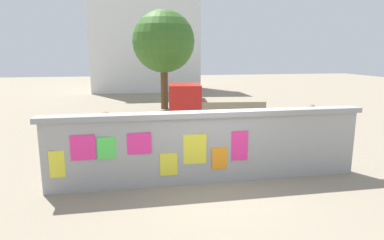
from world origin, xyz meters
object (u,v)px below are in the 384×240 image
object	(u,v)px
bicycle_near	(182,154)
tree_roadside	(164,42)
person_bystander	(107,136)
bicycle_far	(260,149)
auto_rickshaw_truck	(210,108)
motorcycle	(104,135)
person_walking	(310,126)

from	to	relation	value
bicycle_near	tree_roadside	xyz separation A→B (m)	(0.53, 9.66, 3.24)
tree_roadside	person_bystander	bearing A→B (deg)	-104.09
bicycle_far	person_bystander	size ratio (longest dim) A/B	1.06
auto_rickshaw_truck	motorcycle	world-z (taller)	auto_rickshaw_truck
motorcycle	tree_roadside	distance (m)	8.61
auto_rickshaw_truck	person_bystander	size ratio (longest dim) A/B	2.32
auto_rickshaw_truck	tree_roadside	xyz separation A→B (m)	(-1.20, 5.66, 2.71)
bicycle_near	person_bystander	world-z (taller)	person_bystander
person_walking	person_bystander	xyz separation A→B (m)	(-5.61, -0.11, 0.00)
motorcycle	bicycle_near	xyz separation A→B (m)	(2.19, -2.13, -0.10)
auto_rickshaw_truck	bicycle_far	distance (m)	3.97
auto_rickshaw_truck	person_walking	bearing A→B (deg)	-64.39
bicycle_near	bicycle_far	bearing A→B (deg)	2.55
auto_rickshaw_truck	person_walking	distance (m)	4.49
bicycle_far	bicycle_near	bearing A→B (deg)	-177.45
motorcycle	bicycle_near	world-z (taller)	bicycle_near
motorcycle	bicycle_near	size ratio (longest dim) A/B	1.14
auto_rickshaw_truck	person_walking	xyz separation A→B (m)	(1.94, -4.05, 0.09)
person_walking	tree_roadside	bearing A→B (deg)	107.94
auto_rickshaw_truck	person_bystander	xyz separation A→B (m)	(-3.67, -4.16, 0.09)
person_walking	person_bystander	size ratio (longest dim) A/B	1.00
person_walking	person_bystander	world-z (taller)	same
person_bystander	tree_roadside	bearing A→B (deg)	75.91
motorcycle	person_bystander	distance (m)	2.36
bicycle_far	person_walking	bearing A→B (deg)	-6.18
person_bystander	bicycle_far	bearing A→B (deg)	3.55
bicycle_near	person_bystander	distance (m)	2.03
auto_rickshaw_truck	person_bystander	distance (m)	5.55
person_bystander	person_walking	bearing A→B (deg)	1.09
bicycle_near	bicycle_far	size ratio (longest dim) A/B	0.97
motorcycle	bicycle_near	bearing A→B (deg)	-44.19
bicycle_far	person_bystander	distance (m)	4.25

